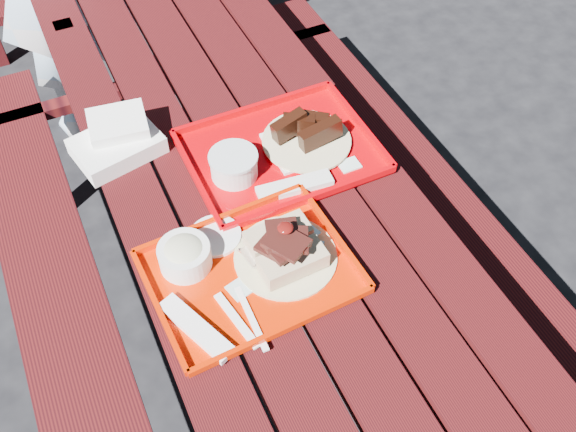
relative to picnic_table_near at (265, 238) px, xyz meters
The scene contains 5 objects.
ground 0.56m from the picnic_table_near, ahead, with size 60.00×60.00×0.00m, color black.
picnic_table_near is the anchor object (origin of this frame).
near_tray 0.33m from the picnic_table_near, 123.01° to the right, with size 0.47×0.39×0.14m.
far_tray 0.25m from the picnic_table_near, 46.19° to the left, with size 0.50×0.39×0.08m.
white_cloth 0.48m from the picnic_table_near, 133.39° to the left, with size 0.25×0.20×0.09m.
Camera 1 is at (-0.40, -1.01, 1.98)m, focal length 40.00 mm.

